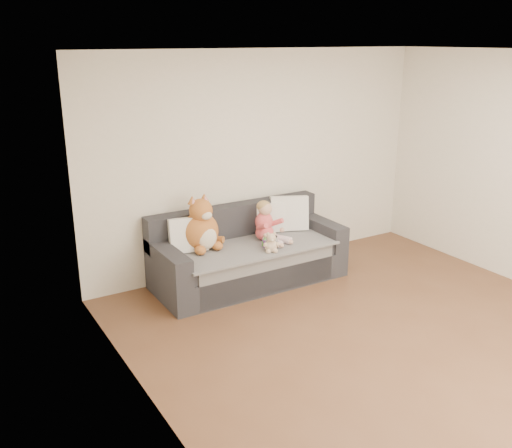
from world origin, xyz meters
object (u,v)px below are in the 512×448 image
Objects in this scene: plush_cat at (201,228)px; sippy_cup at (265,242)px; toddler at (267,224)px; teddy_bear at (271,244)px; sofa at (248,256)px.

plush_cat is 0.73m from sippy_cup.
toddler is 2.09× the size of teddy_bear.
sippy_cup is (0.09, -0.23, 0.22)m from sofa.
plush_cat reaches higher than teddy_bear.
sippy_cup is at bearing -140.80° from toddler.
plush_cat is at bearing 170.39° from sofa.
toddler reaches higher than teddy_bear.
toddler reaches higher than sippy_cup.
sofa is 9.51× the size of teddy_bear.
plush_cat reaches higher than sippy_cup.
teddy_bear is (-0.16, -0.36, -0.10)m from toddler.
toddler is 0.27m from sippy_cup.
plush_cat is 5.65× the size of sippy_cup.
toddler is 4.20× the size of sippy_cup.
toddler is at bearing -9.36° from sofa.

